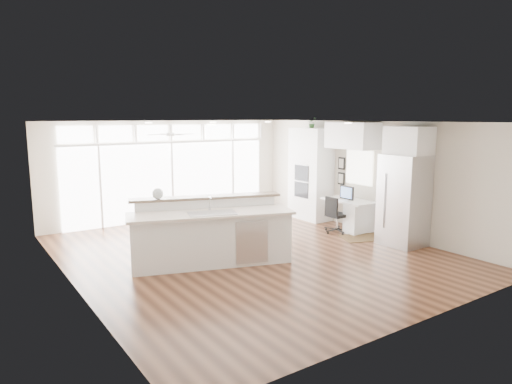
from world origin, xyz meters
TOP-DOWN VIEW (x-y plane):
  - floor at (0.00, 0.00)m, footprint 7.00×8.00m
  - ceiling at (0.00, 0.00)m, footprint 7.00×8.00m
  - wall_back at (0.00, 4.00)m, footprint 7.00×0.04m
  - wall_front at (0.00, -4.00)m, footprint 7.00×0.04m
  - wall_left at (-3.50, 0.00)m, footprint 0.04×8.00m
  - wall_right at (3.50, 0.00)m, footprint 0.04×8.00m
  - glass_wall at (0.00, 3.94)m, footprint 5.80×0.06m
  - transom_row at (0.00, 3.94)m, footprint 5.90×0.06m
  - desk_window at (3.46, 0.30)m, footprint 0.04×0.85m
  - ceiling_fan at (-0.50, 2.80)m, footprint 1.16×1.16m
  - recessed_lights at (0.00, 0.20)m, footprint 3.40×3.00m
  - oven_cabinet at (3.17, 1.80)m, footprint 0.64×1.20m
  - desk_nook at (3.13, 0.30)m, footprint 0.72×1.30m
  - upper_cabinets at (3.17, 0.30)m, footprint 0.64×1.30m
  - refrigerator at (3.11, -1.35)m, footprint 0.76×0.90m
  - fridge_cabinet at (3.17, -1.35)m, footprint 0.64×0.90m
  - framed_photos at (3.46, 0.92)m, footprint 0.06×0.22m
  - kitchen_island at (-1.01, -0.14)m, footprint 3.34×2.10m
  - rug at (2.82, -0.49)m, footprint 1.17×1.02m
  - office_chair at (2.69, 0.25)m, footprint 0.47×0.43m
  - fishbowl at (-1.79, 0.54)m, footprint 0.27×0.27m
  - monitor at (3.05, 0.30)m, footprint 0.09×0.46m
  - keyboard at (2.88, 0.30)m, footprint 0.15×0.33m
  - potted_plant at (3.17, 1.80)m, footprint 0.29×0.31m

SIDE VIEW (x-z plane):
  - floor at x=0.00m, z-range -0.02..0.00m
  - rug at x=2.82m, z-range 0.00..0.01m
  - desk_nook at x=3.13m, z-range 0.00..0.76m
  - office_chair at x=2.69m, z-range 0.00..0.88m
  - kitchen_island at x=-1.01m, z-range 0.00..1.24m
  - keyboard at x=2.88m, z-range 0.76..0.78m
  - monitor at x=3.05m, z-range 0.76..1.14m
  - refrigerator at x=3.11m, z-range 0.00..2.00m
  - glass_wall at x=0.00m, z-range 0.01..2.09m
  - oven_cabinet at x=3.17m, z-range 0.00..2.50m
  - wall_back at x=0.00m, z-range 0.00..2.70m
  - wall_front at x=0.00m, z-range 0.00..2.70m
  - wall_left at x=-3.50m, z-range 0.00..2.70m
  - wall_right at x=3.50m, z-range 0.00..2.70m
  - fishbowl at x=-1.79m, z-range 1.24..1.46m
  - framed_photos at x=3.46m, z-range 1.00..1.80m
  - desk_window at x=3.46m, z-range 1.12..1.98m
  - fridge_cabinet at x=3.17m, z-range 2.00..2.60m
  - upper_cabinets at x=3.17m, z-range 2.03..2.67m
  - transom_row at x=0.00m, z-range 2.18..2.58m
  - ceiling_fan at x=-0.50m, z-range 2.32..2.64m
  - potted_plant at x=3.17m, z-range 2.50..2.72m
  - recessed_lights at x=0.00m, z-range 2.67..2.69m
  - ceiling at x=0.00m, z-range 2.69..2.71m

